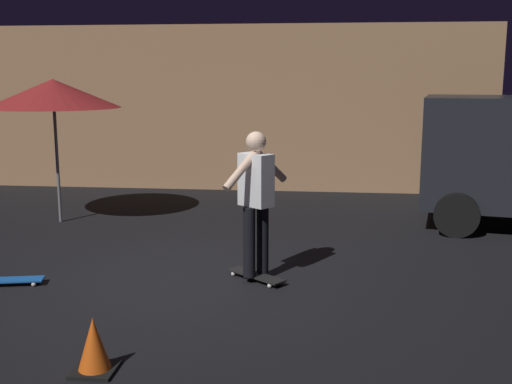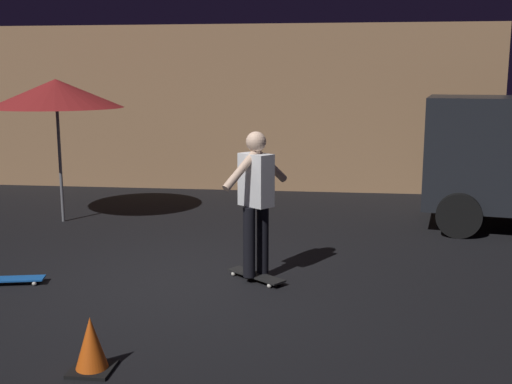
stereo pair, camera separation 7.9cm
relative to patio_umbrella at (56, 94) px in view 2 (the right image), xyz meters
The scene contains 7 objects.
ground_plane 4.37m from the patio_umbrella, 45.33° to the right, with size 28.00×28.00×0.00m, color black.
low_building 5.47m from the patio_umbrella, 74.08° to the left, with size 12.34×4.23×3.36m.
patio_umbrella is the anchor object (origin of this frame).
skateboard_ridden 4.79m from the patio_umbrella, 36.35° to the right, with size 0.73×0.64×0.07m.
skateboard_spare 3.73m from the patio_umbrella, 77.03° to the right, with size 0.80×0.37×0.07m.
skater 4.46m from the patio_umbrella, 36.35° to the right, with size 0.68×0.82×1.67m.
traffic_cone 5.86m from the patio_umbrella, 63.78° to the right, with size 0.34×0.34×0.46m.
Camera 2 is at (1.64, -6.74, 2.36)m, focal length 43.62 mm.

